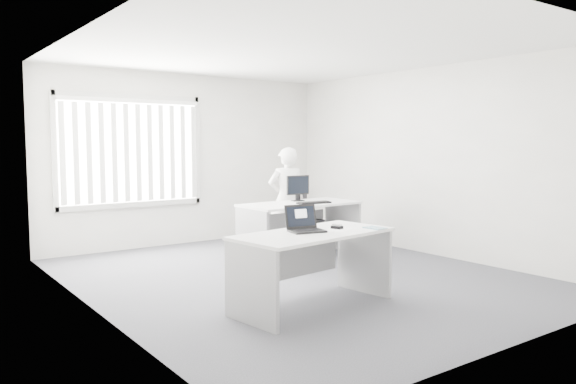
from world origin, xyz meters
TOP-DOWN VIEW (x-y plane):
  - ground at (0.00, 0.00)m, footprint 6.00×6.00m
  - wall_back at (0.00, 3.00)m, footprint 5.00×0.02m
  - wall_front at (0.00, -3.00)m, footprint 5.00×0.02m
  - wall_left at (-2.50, 0.00)m, footprint 0.02×6.00m
  - wall_right at (2.50, 0.00)m, footprint 0.02×6.00m
  - ceiling at (0.00, 0.00)m, footprint 5.00×6.00m
  - window at (-1.00, 2.96)m, footprint 2.32×0.06m
  - blinds at (-1.00, 2.90)m, footprint 2.20×0.10m
  - desk_near at (-0.65, -1.15)m, footprint 1.79×1.02m
  - desk_far at (0.77, 0.94)m, footprint 1.79×0.89m
  - office_chair at (1.17, 1.40)m, footprint 0.63×0.63m
  - person at (0.97, 1.55)m, footprint 0.68×0.56m
  - laptop at (-0.70, -1.11)m, footprint 0.40×0.37m
  - paper_sheet at (-0.34, -1.17)m, footprint 0.38×0.34m
  - mouse at (-0.31, -1.13)m, footprint 0.10×0.13m
  - booklet at (0.03, -1.34)m, footprint 0.17×0.23m
  - keyboard at (0.87, 0.74)m, footprint 0.52×0.23m
  - monitor at (0.89, 1.16)m, footprint 0.39×0.15m

SIDE VIEW (x-z plane):
  - ground at x=0.00m, z-range 0.00..0.00m
  - office_chair at x=1.17m, z-range -0.19..0.82m
  - desk_near at x=-0.65m, z-range 0.17..0.94m
  - desk_far at x=0.77m, z-range 0.18..0.98m
  - paper_sheet at x=-0.34m, z-range 0.77..0.77m
  - booklet at x=0.03m, z-range 0.77..0.78m
  - mouse at x=-0.31m, z-range 0.77..0.82m
  - person at x=0.97m, z-range 0.00..1.60m
  - keyboard at x=0.87m, z-range 0.80..0.82m
  - laptop at x=-0.70m, z-range 0.77..1.04m
  - monitor at x=0.89m, z-range 0.80..1.19m
  - wall_back at x=0.00m, z-range 0.00..2.80m
  - wall_front at x=0.00m, z-range 0.00..2.80m
  - wall_left at x=-2.50m, z-range 0.00..2.80m
  - wall_right at x=2.50m, z-range 0.00..2.80m
  - blinds at x=-1.00m, z-range 0.77..2.27m
  - window at x=-1.00m, z-range 0.67..2.43m
  - ceiling at x=0.00m, z-range 2.79..2.81m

